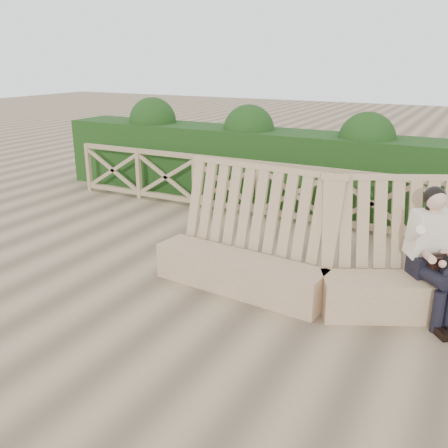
% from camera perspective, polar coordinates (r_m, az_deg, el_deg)
% --- Properties ---
extents(ground, '(60.00, 60.00, 0.00)m').
position_cam_1_polar(ground, '(6.60, -3.04, -8.18)').
color(ground, brown).
rests_on(ground, ground).
extents(bench, '(4.62, 1.73, 1.62)m').
position_cam_1_polar(bench, '(6.46, 11.68, -5.15)').
color(bench, '#8C7550').
rests_on(bench, ground).
extents(woman, '(0.81, 0.97, 1.57)m').
position_cam_1_polar(woman, '(6.29, 22.80, -2.77)').
color(woman, black).
rests_on(woman, ground).
extents(guardrail, '(10.10, 0.09, 1.10)m').
position_cam_1_polar(guardrail, '(9.38, 7.93, 3.48)').
color(guardrail, olive).
rests_on(guardrail, ground).
extents(hedge, '(12.00, 1.20, 1.50)m').
position_cam_1_polar(hedge, '(10.44, 10.29, 6.02)').
color(hedge, black).
rests_on(hedge, ground).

